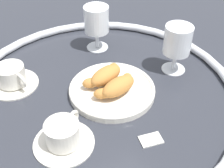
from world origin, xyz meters
TOP-DOWN VIEW (x-y plane):
  - ground_plane at (0.00, 0.00)m, footprint 2.20×2.20m
  - table_chrome_rim at (0.00, 0.00)m, footprint 0.73×0.73m
  - pastry_plate at (0.03, -0.02)m, footprint 0.23×0.23m
  - croissant_large at (0.03, -0.04)m, footprint 0.14×0.07m
  - croissant_small at (0.03, 0.01)m, footprint 0.14×0.08m
  - coffee_cup_near at (-0.16, -0.09)m, footprint 0.14×0.14m
  - coffee_cup_far at (-0.17, 0.17)m, footprint 0.14×0.14m
  - juice_glass_left at (0.12, 0.19)m, footprint 0.08×0.08m
  - juice_glass_right at (0.23, -0.04)m, footprint 0.08×0.08m
  - sugar_packet at (-0.00, -0.20)m, footprint 0.06×0.05m

SIDE VIEW (x-z plane):
  - ground_plane at x=0.00m, z-range 0.00..0.00m
  - sugar_packet at x=0.00m, z-range 0.00..0.01m
  - pastry_plate at x=0.03m, z-range 0.00..0.02m
  - table_chrome_rim at x=0.00m, z-range 0.00..0.02m
  - coffee_cup_near at x=-0.16m, z-range 0.00..0.06m
  - coffee_cup_far at x=-0.17m, z-range 0.00..0.06m
  - croissant_large at x=0.03m, z-range 0.02..0.06m
  - croissant_small at x=0.03m, z-range 0.02..0.06m
  - juice_glass_right at x=0.23m, z-range 0.02..0.16m
  - juice_glass_left at x=0.12m, z-range 0.02..0.16m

